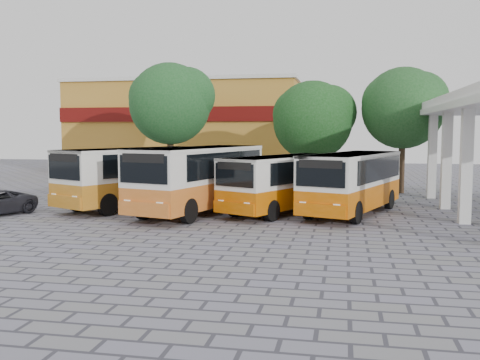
% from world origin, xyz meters
% --- Properties ---
extents(ground, '(90.00, 90.00, 0.00)m').
position_xyz_m(ground, '(0.00, 0.00, 0.00)').
color(ground, slate).
rests_on(ground, ground).
extents(shophouse_block, '(20.40, 10.40, 8.30)m').
position_xyz_m(shophouse_block, '(-11.00, 25.99, 4.16)').
color(shophouse_block, '#B27B26').
rests_on(shophouse_block, ground).
extents(bus_far_left, '(5.80, 8.80, 2.95)m').
position_xyz_m(bus_far_left, '(-7.31, 3.78, 1.71)').
color(bus_far_left, '#B77018').
rests_on(bus_far_left, ground).
extents(bus_centre_left, '(4.76, 8.97, 3.06)m').
position_xyz_m(bus_centre_left, '(-3.65, 2.57, 1.77)').
color(bus_centre_left, '#C56420').
rests_on(bus_centre_left, ground).
extents(bus_centre_right, '(5.29, 7.90, 2.65)m').
position_xyz_m(bus_centre_right, '(0.17, 3.40, 1.53)').
color(bus_centre_right, '#BE5500').
rests_on(bus_centre_right, ground).
extents(bus_far_right, '(4.81, 8.26, 2.79)m').
position_xyz_m(bus_far_right, '(3.34, 3.56, 1.61)').
color(bus_far_right, '#BF5500').
rests_on(bus_far_right, ground).
extents(tree_left, '(5.69, 5.42, 8.33)m').
position_xyz_m(tree_left, '(-8.43, 12.96, 5.80)').
color(tree_left, '#3C2E1B').
rests_on(tree_left, ground).
extents(tree_middle, '(5.25, 5.00, 6.98)m').
position_xyz_m(tree_middle, '(1.00, 12.82, 4.64)').
color(tree_middle, black).
rests_on(tree_middle, ground).
extents(tree_right, '(5.21, 4.97, 7.70)m').
position_xyz_m(tree_right, '(6.48, 12.82, 5.37)').
color(tree_right, '#443221').
rests_on(tree_right, ground).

